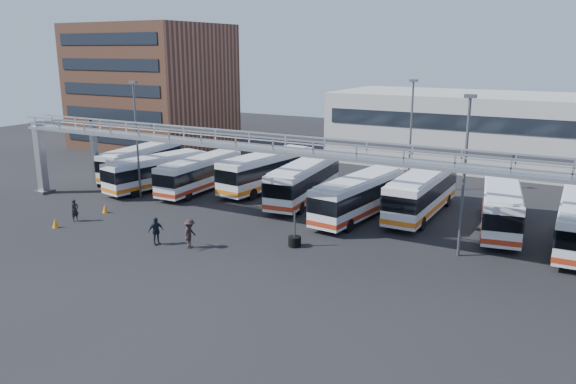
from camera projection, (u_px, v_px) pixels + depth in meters
The scene contains 21 objects.
ground at pixel (240, 257), 35.57m from camera, with size 140.00×140.00×0.00m, color black.
gantry at pixel (286, 157), 39.18m from camera, with size 51.40×5.15×7.10m.
apartment_building at pixel (153, 86), 75.01m from camera, with size 18.00×15.00×16.00m, color brown.
warehouse at pixel (526, 132), 61.10m from camera, with size 42.00×14.00×8.00m, color #9E9E99.
light_pole_left at pixel (137, 134), 48.47m from camera, with size 0.70×0.35×10.21m.
light_pole_mid at pixel (465, 168), 34.43m from camera, with size 0.70×0.35×10.21m.
light_pole_back at pixel (411, 130), 50.89m from camera, with size 0.70×0.35×10.21m.
bus_0 at pixel (141, 161), 57.07m from camera, with size 3.49×10.85×3.24m.
bus_1 at pixel (157, 171), 52.55m from camera, with size 4.38×10.69×3.16m.
bus_2 at pixel (200, 173), 51.65m from camera, with size 2.72×10.53×3.18m.
bus_3 at pixel (267, 170), 52.15m from camera, with size 3.98×11.77×3.51m.
bus_4 at pixel (304, 180), 48.07m from camera, with size 3.76×11.47×3.42m.
bus_5 at pixel (359, 195), 43.38m from camera, with size 3.78×11.14×3.32m.
bus_6 at pixel (422, 192), 44.07m from camera, with size 2.75×11.50×3.49m.
bus_7 at pixel (501, 206), 40.40m from camera, with size 4.34×11.20×3.32m.
pedestrian_a at pixel (75, 210), 42.84m from camera, with size 0.63×0.41×1.73m, color black.
pedestrian_c at pixel (190, 234), 37.02m from camera, with size 1.28×0.74×1.98m, color #2F201F.
pedestrian_d at pixel (156, 231), 37.68m from camera, with size 1.11×0.46×1.90m, color black.
cone_left at pixel (55, 223), 41.38m from camera, with size 0.46×0.46×0.74m, color orange.
cone_right at pixel (105, 208), 45.20m from camera, with size 0.44×0.44×0.70m, color orange.
tire_stack at pixel (295, 240), 37.45m from camera, with size 0.87×0.87×2.48m.
Camera 1 is at (18.91, -27.75, 12.81)m, focal length 35.00 mm.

